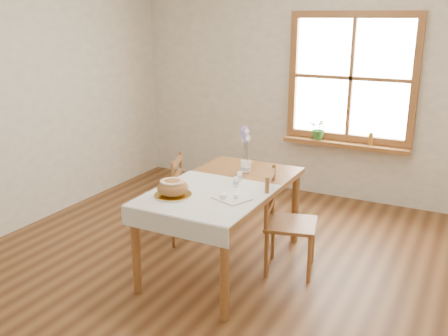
% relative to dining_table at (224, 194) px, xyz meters
% --- Properties ---
extents(ground, '(5.00, 5.00, 0.00)m').
position_rel_dining_table_xyz_m(ground, '(0.00, -0.30, -0.66)').
color(ground, brown).
rests_on(ground, ground).
extents(room_walls, '(4.60, 5.10, 2.65)m').
position_rel_dining_table_xyz_m(room_walls, '(0.00, -0.30, 1.04)').
color(room_walls, silver).
rests_on(room_walls, ground).
extents(window, '(1.46, 0.08, 1.46)m').
position_rel_dining_table_xyz_m(window, '(0.50, 2.17, 0.79)').
color(window, '#9B5F30').
rests_on(window, ground).
extents(window_sill, '(1.46, 0.20, 0.05)m').
position_rel_dining_table_xyz_m(window_sill, '(0.50, 2.10, 0.03)').
color(window_sill, '#9B5F30').
rests_on(window_sill, ground).
extents(dining_table, '(0.90, 1.60, 0.75)m').
position_rel_dining_table_xyz_m(dining_table, '(0.00, 0.00, 0.00)').
color(dining_table, '#9B5F30').
rests_on(dining_table, ground).
extents(table_linen, '(0.91, 0.99, 0.01)m').
position_rel_dining_table_xyz_m(table_linen, '(0.00, -0.30, 0.09)').
color(table_linen, silver).
rests_on(table_linen, dining_table).
extents(chair_left, '(0.53, 0.52, 0.85)m').
position_rel_dining_table_xyz_m(chair_left, '(-0.80, 0.18, -0.24)').
color(chair_left, '#9B5F30').
rests_on(chair_left, ground).
extents(chair_right, '(0.52, 0.51, 0.89)m').
position_rel_dining_table_xyz_m(chair_right, '(0.55, 0.17, -0.22)').
color(chair_right, '#9B5F30').
rests_on(chair_right, ground).
extents(bread_plate, '(0.36, 0.36, 0.02)m').
position_rel_dining_table_xyz_m(bread_plate, '(-0.22, -0.45, 0.10)').
color(bread_plate, white).
rests_on(bread_plate, table_linen).
extents(bread_loaf, '(0.25, 0.25, 0.14)m').
position_rel_dining_table_xyz_m(bread_loaf, '(-0.22, -0.45, 0.18)').
color(bread_loaf, '#A56C3A').
rests_on(bread_loaf, bread_plate).
extents(egg_napkin, '(0.31, 0.29, 0.01)m').
position_rel_dining_table_xyz_m(egg_napkin, '(0.22, -0.30, 0.10)').
color(egg_napkin, silver).
rests_on(egg_napkin, table_linen).
extents(eggs, '(0.24, 0.23, 0.04)m').
position_rel_dining_table_xyz_m(eggs, '(0.22, -0.30, 0.13)').
color(eggs, white).
rests_on(eggs, egg_napkin).
extents(salt_shaker, '(0.06, 0.06, 0.09)m').
position_rel_dining_table_xyz_m(salt_shaker, '(0.12, -0.02, 0.14)').
color(salt_shaker, white).
rests_on(salt_shaker, table_linen).
extents(pepper_shaker, '(0.05, 0.05, 0.09)m').
position_rel_dining_table_xyz_m(pepper_shaker, '(0.09, 0.13, 0.14)').
color(pepper_shaker, white).
rests_on(pepper_shaker, table_linen).
extents(flower_vase, '(0.10, 0.10, 0.10)m').
position_rel_dining_table_xyz_m(flower_vase, '(0.01, 0.41, 0.14)').
color(flower_vase, white).
rests_on(flower_vase, dining_table).
extents(lavender_bouquet, '(0.17, 0.17, 0.31)m').
position_rel_dining_table_xyz_m(lavender_bouquet, '(0.01, 0.41, 0.34)').
color(lavender_bouquet, '#7560AB').
rests_on(lavender_bouquet, flower_vase).
extents(potted_plant, '(0.28, 0.30, 0.20)m').
position_rel_dining_table_xyz_m(potted_plant, '(0.18, 2.10, 0.15)').
color(potted_plant, '#367C31').
rests_on(potted_plant, window_sill).
extents(amber_bottle, '(0.07, 0.07, 0.15)m').
position_rel_dining_table_xyz_m(amber_bottle, '(0.79, 2.10, 0.12)').
color(amber_bottle, '#975D1B').
rests_on(amber_bottle, window_sill).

